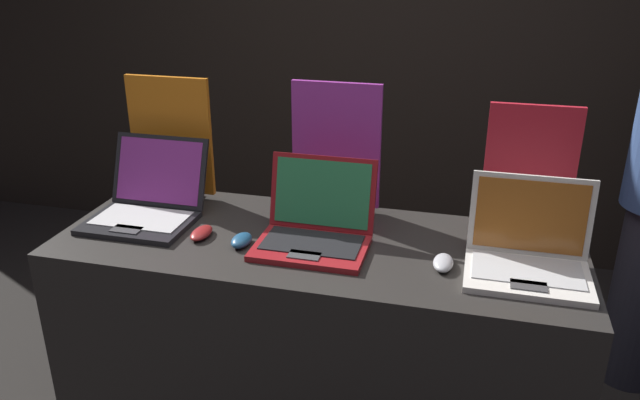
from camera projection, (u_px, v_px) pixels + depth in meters
The scene contains 11 objects.
wall_back at pixel (397, 17), 3.46m from camera, with size 8.00×0.05×2.80m.
display_counter at pixel (317, 346), 2.27m from camera, with size 1.76×0.66×0.85m.
laptop_front at pixel (147, 202), 2.25m from camera, with size 0.37×0.37×0.27m.
mouse_front at pixel (201, 233), 2.13m from camera, with size 0.06×0.12×0.03m.
promo_stand_front at pixel (171, 141), 2.39m from camera, with size 0.33×0.07×0.48m.
laptop_middle at pixel (316, 226), 2.07m from camera, with size 0.36×0.32×0.27m.
mouse_middle at pixel (242, 240), 2.07m from camera, with size 0.06×0.10×0.04m.
promo_stand_middle at pixel (337, 151), 2.26m from camera, with size 0.33×0.07×0.48m.
laptop_back at pixel (528, 252), 1.89m from camera, with size 0.37×0.29×0.28m.
mouse_back at pixel (443, 263), 1.92m from camera, with size 0.06×0.11×0.03m.
promo_stand_back at pixel (529, 172), 2.11m from camera, with size 0.30×0.07×0.44m.
Camera 1 is at (0.48, -1.50, 1.78)m, focal length 35.00 mm.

